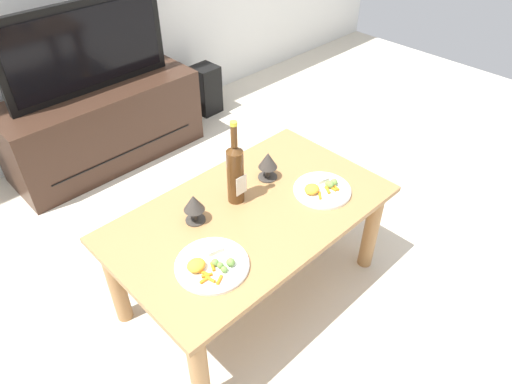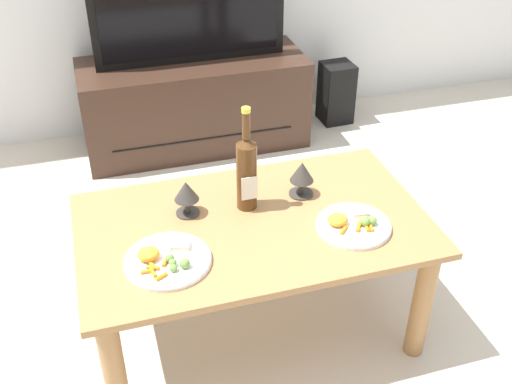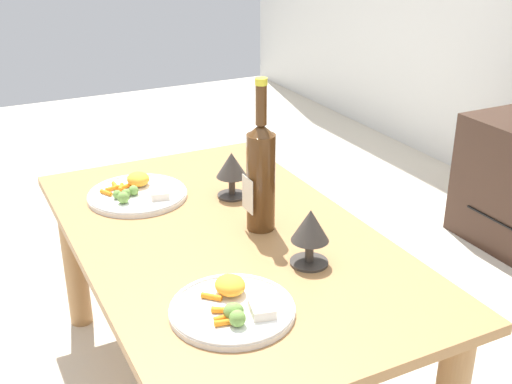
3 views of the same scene
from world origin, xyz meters
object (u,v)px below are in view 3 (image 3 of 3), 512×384
wine_bottle (261,173)px  dinner_plate_right (233,307)px  goblet_left (232,168)px  dining_table (225,266)px  goblet_right (310,229)px  dinner_plate_left (137,193)px

wine_bottle → dinner_plate_right: (0.31, -0.22, -0.14)m
goblet_left → dinner_plate_right: 0.57m
dining_table → goblet_right: (0.21, 0.11, 0.18)m
wine_bottle → goblet_left: (-0.21, 0.02, -0.06)m
dinner_plate_right → goblet_right: bearing=112.8°
goblet_left → dinner_plate_left: (-0.11, -0.24, -0.07)m
dining_table → wine_bottle: size_ratio=3.09×
dining_table → dinner_plate_right: (0.31, -0.12, 0.10)m
dining_table → goblet_right: size_ratio=8.82×
goblet_right → dinner_plate_right: goblet_right is taller
goblet_left → dinner_plate_right: (0.51, -0.23, -0.07)m
dining_table → dinner_plate_left: (-0.31, -0.12, 0.10)m
dining_table → goblet_right: bearing=28.1°
goblet_left → wine_bottle: bearing=-4.6°
wine_bottle → dinner_plate_left: bearing=-145.6°
wine_bottle → goblet_right: (0.21, 0.02, -0.06)m
wine_bottle → dinner_plate_right: bearing=-35.5°
dinner_plate_left → dinner_plate_right: size_ratio=1.08×
wine_bottle → goblet_right: bearing=4.6°
goblet_left → dining_table: bearing=-29.3°
goblet_right → dinner_plate_left: bearing=-155.9°
goblet_right → dinner_plate_left: size_ratio=0.49×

